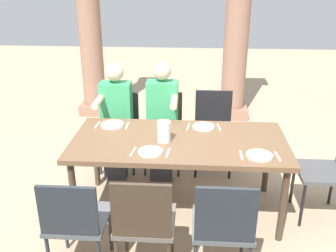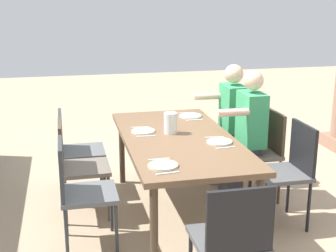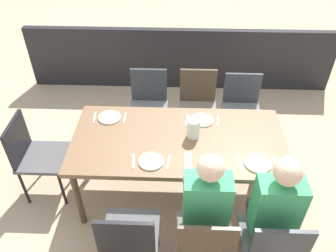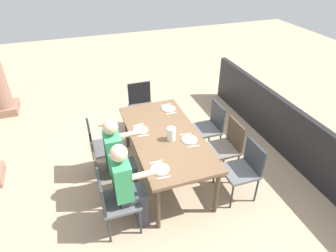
{
  "view_description": "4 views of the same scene",
  "coord_description": "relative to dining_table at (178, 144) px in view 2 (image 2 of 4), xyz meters",
  "views": [
    {
      "loc": [
        0.11,
        -3.18,
        2.22
      ],
      "look_at": [
        -0.1,
        0.04,
        0.87
      ],
      "focal_mm": 41.08,
      "sensor_mm": 36.0,
      "label": 1
    },
    {
      "loc": [
        3.88,
        -0.96,
        1.98
      ],
      "look_at": [
        -0.0,
        -0.09,
        0.86
      ],
      "focal_mm": 50.74,
      "sensor_mm": 36.0,
      "label": 2
    },
    {
      "loc": [
        0.01,
        2.33,
        2.83
      ],
      "look_at": [
        0.1,
        -0.07,
        0.84
      ],
      "focal_mm": 36.45,
      "sensor_mm": 36.0,
      "label": 3
    },
    {
      "loc": [
        -3.2,
        1.06,
        3.12
      ],
      "look_at": [
        0.15,
        -0.09,
        0.79
      ],
      "focal_mm": 30.99,
      "sensor_mm": 36.0,
      "label": 4
    }
  ],
  "objects": [
    {
      "name": "ground_plane",
      "position": [
        0.0,
        0.0,
        -0.69
      ],
      "size": [
        16.0,
        16.0,
        0.0
      ],
      "primitive_type": "plane",
      "color": "tan"
    },
    {
      "name": "dining_table",
      "position": [
        0.0,
        0.0,
        0.0
      ],
      "size": [
        1.96,
        0.95,
        0.75
      ],
      "color": "brown",
      "rests_on": "ground"
    },
    {
      "name": "chair_west_north",
      "position": [
        -0.73,
        0.89,
        -0.18
      ],
      "size": [
        0.44,
        0.44,
        0.87
      ],
      "color": "#5B5E61",
      "rests_on": "ground"
    },
    {
      "name": "chair_west_south",
      "position": [
        -0.73,
        -0.89,
        -0.19
      ],
      "size": [
        0.44,
        0.44,
        0.85
      ],
      "color": "#5B5E61",
      "rests_on": "ground"
    },
    {
      "name": "chair_mid_north",
      "position": [
        -0.21,
        0.89,
        -0.17
      ],
      "size": [
        0.44,
        0.44,
        0.88
      ],
      "color": "#6A6158",
      "rests_on": "ground"
    },
    {
      "name": "chair_mid_south",
      "position": [
        -0.21,
        -0.9,
        -0.17
      ],
      "size": [
        0.44,
        0.44,
        0.89
      ],
      "color": "#6A6158",
      "rests_on": "ground"
    },
    {
      "name": "chair_east_north",
      "position": [
        0.36,
        0.89,
        -0.16
      ],
      "size": [
        0.44,
        0.44,
        0.91
      ],
      "color": "#4F4F50",
      "rests_on": "ground"
    },
    {
      "name": "chair_east_south",
      "position": [
        0.36,
        -0.9,
        -0.18
      ],
      "size": [
        0.44,
        0.44,
        0.88
      ],
      "color": "#5B5E61",
      "rests_on": "ground"
    },
    {
      "name": "chair_head_east",
      "position": [
        1.4,
        0.0,
        -0.16
      ],
      "size": [
        0.44,
        0.44,
        0.9
      ],
      "color": "#4F4F50",
      "rests_on": "ground"
    },
    {
      "name": "diner_woman_green",
      "position": [
        -0.21,
        0.71,
        -0.01
      ],
      "size": [
        0.35,
        0.49,
        1.29
      ],
      "color": "#3F3F4C",
      "rests_on": "ground"
    },
    {
      "name": "diner_man_white",
      "position": [
        -0.73,
        0.7,
        -0.01
      ],
      "size": [
        0.35,
        0.49,
        1.27
      ],
      "color": "#3F3F4C",
      "rests_on": "ground"
    },
    {
      "name": "plate_0",
      "position": [
        -0.67,
        0.29,
        0.07
      ],
      "size": [
        0.23,
        0.23,
        0.02
      ],
      "color": "white",
      "rests_on": "dining_table"
    },
    {
      "name": "fork_0",
      "position": [
        -0.82,
        0.29,
        0.07
      ],
      "size": [
        0.02,
        0.17,
        0.01
      ],
      "primitive_type": "cube",
      "rotation": [
        0.0,
        0.0,
        -0.05
      ],
      "color": "silver",
      "rests_on": "dining_table"
    },
    {
      "name": "spoon_0",
      "position": [
        -0.52,
        0.29,
        0.07
      ],
      "size": [
        0.02,
        0.17,
        0.01
      ],
      "primitive_type": "cube",
      "rotation": [
        0.0,
        0.0,
        0.01
      ],
      "color": "silver",
      "rests_on": "dining_table"
    },
    {
      "name": "plate_1",
      "position": [
        -0.23,
        -0.28,
        0.07
      ],
      "size": [
        0.22,
        0.22,
        0.02
      ],
      "color": "white",
      "rests_on": "dining_table"
    },
    {
      "name": "fork_1",
      "position": [
        -0.38,
        -0.28,
        0.07
      ],
      "size": [
        0.04,
        0.17,
        0.01
      ],
      "primitive_type": "cube",
      "rotation": [
        0.0,
        0.0,
        -0.12
      ],
      "color": "silver",
      "rests_on": "dining_table"
    },
    {
      "name": "spoon_1",
      "position": [
        -0.08,
        -0.28,
        0.07
      ],
      "size": [
        0.03,
        0.17,
        0.01
      ],
      "primitive_type": "cube",
      "rotation": [
        0.0,
        0.0,
        -0.11
      ],
      "color": "silver",
      "rests_on": "dining_table"
    },
    {
      "name": "plate_2",
      "position": [
        0.23,
        0.3,
        0.07
      ],
      "size": [
        0.22,
        0.22,
        0.02
      ],
      "color": "white",
      "rests_on": "dining_table"
    },
    {
      "name": "fork_2",
      "position": [
        0.08,
        0.3,
        0.07
      ],
      "size": [
        0.04,
        0.17,
        0.01
      ],
      "primitive_type": "cube",
      "rotation": [
        0.0,
        0.0,
        -0.11
      ],
      "color": "silver",
      "rests_on": "dining_table"
    },
    {
      "name": "spoon_2",
      "position": [
        0.38,
        0.3,
        0.07
      ],
      "size": [
        0.04,
        0.17,
        0.01
      ],
      "primitive_type": "cube",
      "rotation": [
        0.0,
        0.0,
        0.11
      ],
      "color": "silver",
      "rests_on": "dining_table"
    },
    {
      "name": "plate_3",
      "position": [
        0.68,
        -0.28,
        0.07
      ],
      "size": [
        0.23,
        0.23,
        0.02
      ],
      "color": "white",
      "rests_on": "dining_table"
    },
    {
      "name": "fork_3",
      "position": [
        0.53,
        -0.28,
        0.07
      ],
      "size": [
        0.02,
        0.17,
        0.01
      ],
      "primitive_type": "cube",
      "rotation": [
        0.0,
        0.0,
        0.01
      ],
      "color": "silver",
      "rests_on": "dining_table"
    },
    {
      "name": "spoon_3",
      "position": [
        0.83,
        -0.28,
        0.07
      ],
      "size": [
        0.03,
        0.17,
        0.01
      ],
      "primitive_type": "cube",
      "rotation": [
        0.0,
        0.0,
        0.09
      ],
      "color": "silver",
      "rests_on": "dining_table"
    },
    {
      "name": "water_pitcher",
      "position": [
        -0.13,
        -0.04,
        0.15
      ],
      "size": [
        0.12,
        0.12,
        0.19
      ],
      "color": "white",
      "rests_on": "dining_table"
    }
  ]
}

